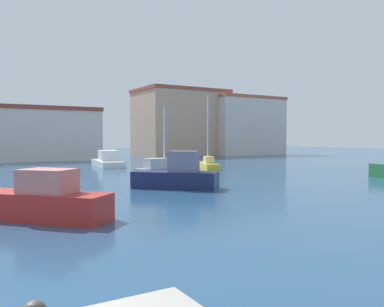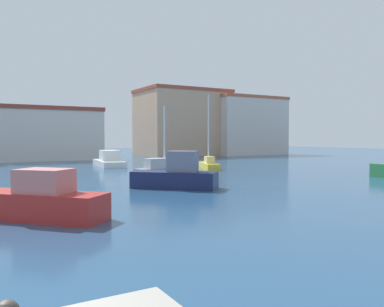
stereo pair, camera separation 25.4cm
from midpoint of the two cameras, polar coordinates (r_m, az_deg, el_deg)
The scene contains 9 objects.
water at distance 28.93m, azimuth -0.23°, elevation -3.41°, with size 160.00×160.00×0.00m, color navy.
sailboat_yellow_far_right at distance 36.41m, azimuth 2.10°, elevation -1.51°, with size 2.55×4.53×6.83m.
sailboat_grey_near_pier at distance 30.21m, azimuth -4.59°, elevation -2.18°, with size 4.85×1.86×5.32m.
motorboat_white_inner_mooring at distance 40.59m, azimuth -12.28°, elevation -1.03°, with size 3.07×7.02×1.62m.
motorboat_navy_far_left at distance 22.44m, azimuth -2.51°, elevation -3.28°, with size 4.59×4.59×2.13m.
motorboat_red_outer_mooring at distance 15.03m, azimuth -21.90°, elevation -6.40°, with size 4.80×5.00×1.79m.
yacht_club at distance 55.14m, azimuth -20.67°, elevation 2.69°, with size 12.62×10.01×6.75m.
warehouse_block at distance 64.59m, azimuth -1.81°, elevation 4.49°, with size 13.92×9.91×10.65m.
harbor_office at distance 67.24m, azimuth 7.98°, elevation 4.04°, with size 13.18×5.17×9.84m.
Camera 1 is at (0.24, -4.71, 2.89)m, focal length 36.78 mm.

